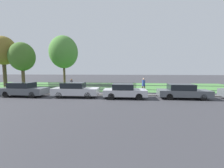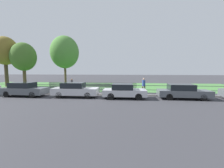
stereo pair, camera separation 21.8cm
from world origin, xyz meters
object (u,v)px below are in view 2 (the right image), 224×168
Objects in this scene: pedestrian_by_lamp at (144,85)px; parked_car_navy_estate at (75,90)px; parked_car_red_compact at (124,91)px; tree_mid_park at (65,52)px; tree_nearest_kerb at (5,51)px; parked_car_white_van at (183,92)px; parked_car_black_saloon at (24,89)px; tree_behind_motorcycle at (23,57)px; covered_motorcycle at (120,89)px; pedestrian_near_fence at (72,85)px.

parked_car_navy_estate is at bearing 20.44° from pedestrian_by_lamp.
parked_car_red_compact is 0.47× the size of tree_mid_park.
parked_car_white_van is at bearing -17.99° from tree_nearest_kerb.
parked_car_red_compact is at bearing 1.64° from parked_car_black_saloon.
parked_car_red_compact is at bearing -26.89° from tree_behind_motorcycle.
tree_mid_park is at bearing 95.32° from parked_car_black_saloon.
tree_behind_motorcycle reaches higher than pedestrian_by_lamp.
parked_car_red_compact is 20.56m from tree_nearest_kerb.
tree_behind_motorcycle is (-10.66, 7.65, 3.81)m from parked_car_navy_estate.
covered_motorcycle is at bearing -43.11° from tree_mid_park.
parked_car_red_compact is at bearing -14.39° from pedestrian_near_fence.
covered_motorcycle is (9.36, 2.13, -0.08)m from parked_car_black_saloon.
tree_behind_motorcycle is at bearing 160.82° from pedestrian_near_fence.
covered_motorcycle is at bearing 162.01° from parked_car_white_van.
parked_car_red_compact reaches higher than covered_motorcycle.
tree_mid_park is at bearing 116.16° from parked_car_navy_estate.
parked_car_navy_estate is at bearing -29.48° from tree_nearest_kerb.
pedestrian_by_lamp is at bearing 12.85° from covered_motorcycle.
pedestrian_by_lamp is (2.10, 2.96, 0.28)m from parked_car_red_compact.
tree_nearest_kerb is 14.24m from pedestrian_near_fence.
covered_motorcycle is at bearing -20.55° from tree_behind_motorcycle.
covered_motorcycle is 14.59m from tree_mid_park.
parked_car_black_saloon is 0.52× the size of tree_mid_park.
parked_car_white_van is at bearing 2.56° from parked_car_black_saloon.
covered_motorcycle is 5.51m from pedestrian_near_fence.
tree_mid_park is at bearing 25.02° from tree_nearest_kerb.
parked_car_black_saloon is 1.12× the size of parked_car_red_compact.
parked_car_black_saloon is 2.59× the size of pedestrian_by_lamp.
parked_car_red_compact is 16.36m from tree_mid_park.
parked_car_navy_estate is 2.55× the size of pedestrian_by_lamp.
parked_car_red_compact is 6.50m from pedestrian_near_fence.
parked_car_black_saloon is at bearing -54.39° from tree_behind_motorcycle.
covered_motorcycle is 1.20× the size of pedestrian_near_fence.
parked_car_white_van is 6.04m from covered_motorcycle.
tree_nearest_kerb is at bearing 166.68° from pedestrian_near_fence.
parked_car_red_compact is at bearing 52.37° from pedestrian_by_lamp.
pedestrian_near_fence reaches higher than covered_motorcycle.
pedestrian_by_lamp is at bearing 11.87° from pedestrian_near_fence.
tree_mid_park reaches higher than tree_nearest_kerb.
parked_car_red_compact is 3.64m from pedestrian_by_lamp.
pedestrian_near_fence is (-5.94, 2.63, 0.23)m from parked_car_red_compact.
tree_behind_motorcycle is (-5.51, 7.70, 3.82)m from parked_car_black_saloon.
pedestrian_by_lamp is (2.55, 0.77, 0.34)m from covered_motorcycle.
pedestrian_near_fence is (-5.49, 0.44, 0.29)m from covered_motorcycle.
parked_car_black_saloon is 2.27× the size of covered_motorcycle.
pedestrian_near_fence is at bearing 169.03° from parked_car_white_van.
pedestrian_by_lamp is at bearing -15.43° from tree_behind_motorcycle.
covered_motorcycle is 0.25× the size of tree_nearest_kerb.
pedestrian_by_lamp reaches higher than parked_car_navy_estate.
covered_motorcycle is 0.23× the size of tree_mid_park.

